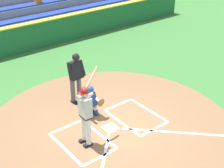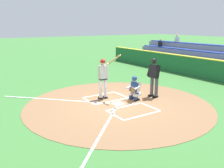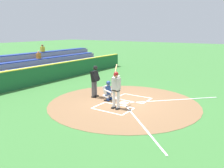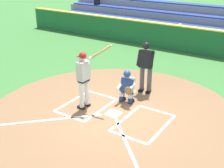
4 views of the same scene
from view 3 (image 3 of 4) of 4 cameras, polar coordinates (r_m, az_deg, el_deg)
The scene contains 9 objects.
ground_plane at distance 12.77m, azimuth 2.81°, elevation -4.62°, with size 120.00×120.00×0.00m, color #387033.
dirt_circle at distance 12.77m, azimuth 2.81°, elevation -4.60°, with size 8.00×8.00×0.01m, color brown.
home_plate_and_chalk at distance 12.36m, azimuth 6.33°, elevation -5.21°, with size 7.93×4.91×0.01m.
batter at distance 11.59m, azimuth 0.97°, elevation -0.79°, with size 0.95×0.68×2.13m.
catcher at distance 13.04m, azimuth -0.90°, elevation -1.53°, with size 0.62×0.61×1.13m.
plate_umpire at distance 13.63m, azimuth -4.16°, elevation 1.17°, with size 0.61×0.45×1.86m.
baseball at distance 13.35m, azimuth 2.14°, elevation -3.67°, with size 0.07×0.07×0.07m, color white.
backstop_wall at distance 17.55m, azimuth -18.69°, elevation 1.76°, with size 22.00×0.36×1.31m.
bleacher_stand at distance 19.72m, azimuth -23.56°, elevation 2.69°, with size 20.00×3.40×2.55m.
Camera 3 is at (10.47, 6.21, 3.85)m, focal length 38.06 mm.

